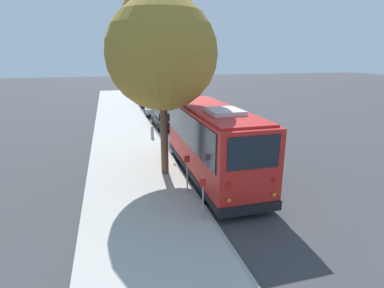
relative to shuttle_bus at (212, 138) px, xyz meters
name	(u,v)px	position (x,y,z in m)	size (l,w,h in m)	color
ground_plane	(224,183)	(-0.97, -0.27, -1.90)	(160.00, 160.00, 0.00)	#3D3D3F
sidewalk_slab	(138,191)	(-0.97, 3.61, -1.82)	(80.00, 4.38, 0.15)	#B2AFA8
curb_strip	(189,186)	(-0.97, 1.35, -1.82)	(80.00, 0.14, 0.15)	#9D9A94
shuttle_bus	(212,138)	(0.00, 0.00, 0.00)	(8.77, 2.60, 3.53)	red
parked_sedan_black	(165,120)	(11.12, 0.14, -1.31)	(4.28, 1.84, 1.27)	black
parked_sedan_silver	(153,108)	(16.91, 0.29, -1.29)	(4.21, 1.86, 1.31)	#A8AAAF
parked_sedan_navy	(147,101)	(22.53, 0.14, -1.31)	(4.41, 1.81, 1.27)	#19234C
parked_sedan_blue	(140,95)	(28.38, 0.39, -1.28)	(4.42, 2.02, 1.33)	navy
street_tree	(161,46)	(0.81, 2.14, 4.13)	(4.90, 4.90, 8.72)	brown
sign_post_near	(203,199)	(-3.97, 1.68, -0.96)	(0.06, 0.22, 1.52)	gray
sign_post_far	(187,174)	(-1.85, 1.68, -0.90)	(0.06, 0.22, 1.64)	gray
fire_hydrant	(152,132)	(7.34, 1.79, -1.34)	(0.22, 0.22, 0.81)	#99999E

